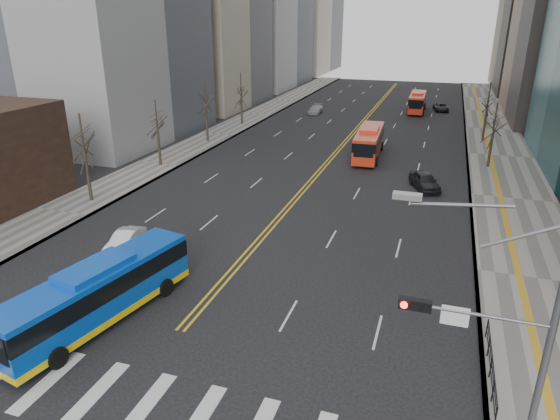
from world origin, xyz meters
name	(u,v)px	position (x,y,z in m)	size (l,w,h in m)	color
ground	(119,400)	(0.00, 0.00, 0.00)	(220.00, 220.00, 0.00)	black
sidewalk_right	(500,156)	(17.50, 45.00, 0.07)	(7.00, 130.00, 0.15)	slate
sidewalk_left	(218,134)	(-16.50, 45.00, 0.07)	(5.00, 130.00, 0.15)	slate
crosswalk	(119,400)	(0.00, 0.00, 0.01)	(26.70, 4.00, 0.01)	silver
centerline	(358,128)	(0.00, 55.00, 0.01)	(0.55, 100.00, 0.01)	gold
signal_mast	(501,336)	(13.77, 2.00, 4.86)	(5.37, 0.37, 9.39)	slate
pedestrian_railing	(491,364)	(14.30, 6.00, 0.82)	(0.06, 6.06, 1.02)	black
street_trees	(256,116)	(-7.18, 34.55, 4.87)	(35.20, 47.20, 7.60)	black
blue_bus	(98,292)	(-4.18, 4.56, 1.68)	(4.45, 11.19, 3.21)	blue
red_bus_near	(369,141)	(3.75, 40.27, 1.83)	(2.99, 10.38, 3.28)	red
red_bus_far	(417,101)	(6.82, 70.11, 1.76)	(2.63, 9.85, 3.15)	red
car_white	(125,241)	(-7.91, 12.06, 0.63)	(1.34, 3.84, 1.26)	white
car_dark_mid	(425,181)	(10.21, 31.05, 0.76)	(1.81, 4.49, 1.53)	black
car_silver	(316,109)	(-8.20, 63.53, 0.65)	(1.83, 4.49, 1.30)	#9D9DA2
car_dark_far	(441,107)	(10.51, 72.06, 0.62)	(2.05, 4.45, 1.24)	black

